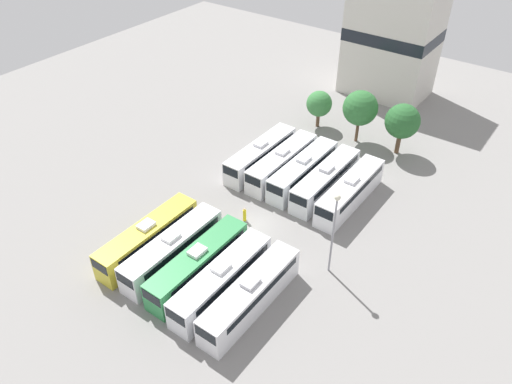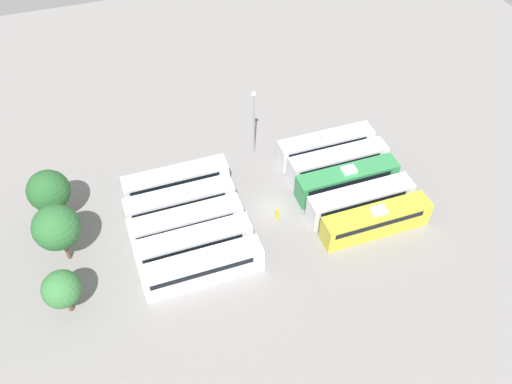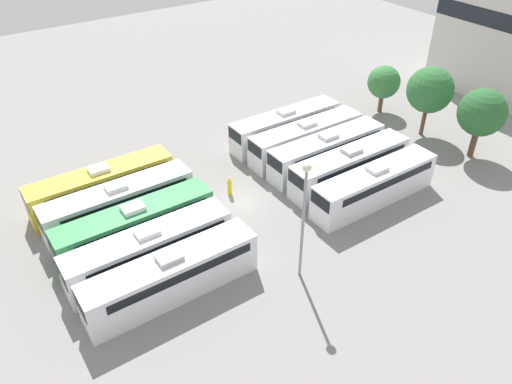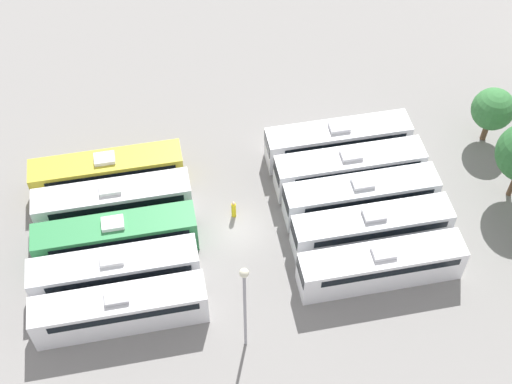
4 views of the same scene
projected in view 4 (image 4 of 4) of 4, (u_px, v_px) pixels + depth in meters
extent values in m
plane|color=gray|center=(239.00, 229.00, 54.89)|extent=(114.55, 114.55, 0.00)
cube|color=gold|center=(108.00, 173.00, 56.46)|extent=(2.45, 11.87, 3.09)
cube|color=black|center=(110.00, 165.00, 55.83)|extent=(2.49, 10.09, 0.68)
cube|color=black|center=(29.00, 177.00, 55.09)|extent=(2.16, 0.08, 1.08)
cube|color=white|center=(104.00, 159.00, 55.13)|extent=(1.20, 1.60, 0.35)
cube|color=silver|center=(114.00, 203.00, 54.56)|extent=(2.45, 11.87, 3.09)
cube|color=black|center=(116.00, 195.00, 53.93)|extent=(2.49, 10.09, 0.68)
cube|color=black|center=(32.00, 207.00, 53.18)|extent=(2.16, 0.08, 1.08)
cube|color=white|center=(110.00, 188.00, 53.22)|extent=(1.20, 1.60, 0.35)
cube|color=#338C4C|center=(116.00, 237.00, 52.50)|extent=(2.45, 11.87, 3.09)
cube|color=black|center=(119.00, 230.00, 51.87)|extent=(2.49, 10.09, 0.68)
cube|color=black|center=(32.00, 243.00, 51.13)|extent=(2.16, 0.08, 1.08)
cube|color=white|center=(113.00, 223.00, 51.17)|extent=(1.20, 1.60, 0.35)
cube|color=silver|center=(115.00, 272.00, 50.58)|extent=(2.45, 11.87, 3.09)
cube|color=black|center=(118.00, 265.00, 49.95)|extent=(2.49, 10.09, 0.68)
cube|color=black|center=(27.00, 279.00, 49.20)|extent=(2.16, 0.08, 1.08)
cube|color=white|center=(112.00, 259.00, 49.24)|extent=(1.20, 1.60, 0.35)
cube|color=silver|center=(120.00, 310.00, 48.64)|extent=(2.45, 11.87, 3.09)
cube|color=black|center=(123.00, 303.00, 48.02)|extent=(2.49, 10.09, 0.68)
cube|color=black|center=(29.00, 318.00, 47.27)|extent=(2.16, 0.08, 1.08)
cube|color=#B2B2B7|center=(117.00, 297.00, 47.31)|extent=(1.20, 1.60, 0.35)
cube|color=silver|center=(338.00, 142.00, 58.62)|extent=(2.45, 11.87, 3.09)
cube|color=black|center=(342.00, 134.00, 57.99)|extent=(2.49, 10.09, 0.68)
cube|color=black|center=(267.00, 145.00, 57.24)|extent=(2.16, 0.08, 1.08)
cube|color=silver|center=(339.00, 127.00, 57.28)|extent=(1.20, 1.60, 0.35)
cube|color=silver|center=(349.00, 169.00, 56.71)|extent=(2.45, 11.87, 3.09)
cube|color=black|center=(354.00, 162.00, 56.08)|extent=(2.49, 10.09, 0.68)
cube|color=black|center=(277.00, 173.00, 55.34)|extent=(2.16, 0.08, 1.08)
cube|color=silver|center=(351.00, 155.00, 55.38)|extent=(1.20, 1.60, 0.35)
cube|color=silver|center=(360.00, 197.00, 54.91)|extent=(2.45, 11.87, 3.09)
cube|color=black|center=(365.00, 189.00, 54.28)|extent=(2.49, 10.09, 0.68)
cube|color=black|center=(286.00, 202.00, 53.54)|extent=(2.16, 0.08, 1.08)
cube|color=silver|center=(363.00, 183.00, 53.58)|extent=(1.20, 1.60, 0.35)
cube|color=silver|center=(371.00, 229.00, 52.99)|extent=(2.45, 11.87, 3.09)
cube|color=black|center=(377.00, 221.00, 52.36)|extent=(2.49, 10.09, 0.68)
cube|color=black|center=(294.00, 234.00, 51.61)|extent=(2.16, 0.08, 1.08)
cube|color=#B2B2B7|center=(374.00, 215.00, 51.65)|extent=(1.20, 1.60, 0.35)
cube|color=white|center=(381.00, 266.00, 50.90)|extent=(2.45, 11.87, 3.09)
cube|color=black|center=(386.00, 259.00, 50.27)|extent=(2.49, 10.09, 0.68)
cube|color=black|center=(301.00, 273.00, 49.52)|extent=(2.16, 0.08, 1.08)
cube|color=silver|center=(384.00, 253.00, 49.56)|extent=(1.20, 1.60, 0.35)
cylinder|color=gold|center=(234.00, 210.00, 55.14)|extent=(0.36, 0.36, 1.46)
sphere|color=tan|center=(233.00, 203.00, 54.49)|extent=(0.24, 0.24, 0.24)
cylinder|color=gray|center=(245.00, 312.00, 45.38)|extent=(0.20, 0.20, 8.69)
sphere|color=#EAE5C6|center=(244.00, 273.00, 41.88)|extent=(0.60, 0.60, 0.60)
cylinder|color=brown|center=(486.00, 129.00, 60.11)|extent=(0.49, 0.49, 2.26)
sphere|color=#387A3D|center=(493.00, 109.00, 58.28)|extent=(3.53, 3.53, 3.53)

